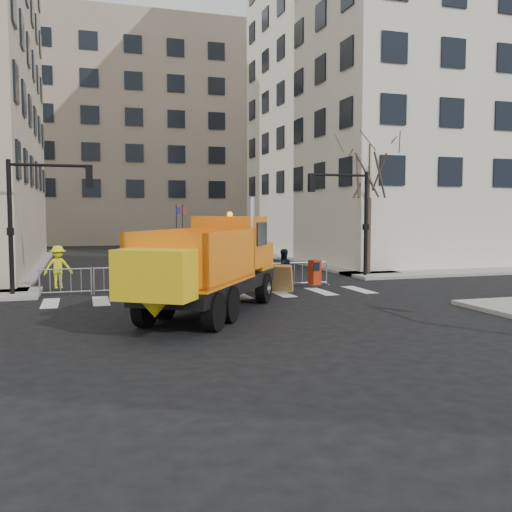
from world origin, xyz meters
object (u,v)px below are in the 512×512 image
object	(u,v)px
plow_truck	(209,263)
cop_a	(262,268)
cop_b	(283,270)
worker	(58,267)
newspaper_box	(315,272)
cop_c	(262,270)

from	to	relation	value
plow_truck	cop_a	world-z (taller)	plow_truck
cop_b	plow_truck	bearing A→B (deg)	41.84
worker	newspaper_box	xyz separation A→B (m)	(10.80, -2.14, -0.35)
cop_c	cop_b	bearing A→B (deg)	76.74
cop_b	newspaper_box	world-z (taller)	cop_b
cop_b	cop_a	bearing A→B (deg)	-21.72
cop_a	cop_c	size ratio (longest dim) A/B	1.15
plow_truck	cop_b	bearing A→B (deg)	-8.76
cop_a	cop_c	bearing A→B (deg)	-143.88
cop_a	worker	distance (m)	8.64
cop_b	newspaper_box	xyz separation A→B (m)	(1.62, 0.37, -0.19)
cop_c	newspaper_box	bearing A→B (deg)	114.93
cop_b	worker	size ratio (longest dim) A/B	1.00
plow_truck	worker	size ratio (longest dim) A/B	5.44
plow_truck	newspaper_box	world-z (taller)	plow_truck
plow_truck	worker	xyz separation A→B (m)	(-4.91, 7.27, -0.67)
cop_a	newspaper_box	world-z (taller)	cop_a
plow_truck	newspaper_box	distance (m)	7.88
worker	cop_c	bearing A→B (deg)	-21.25
plow_truck	cop_a	distance (m)	6.11
cop_c	newspaper_box	xyz separation A→B (m)	(2.31, -0.41, -0.15)
newspaper_box	cop_b	bearing A→B (deg)	176.11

